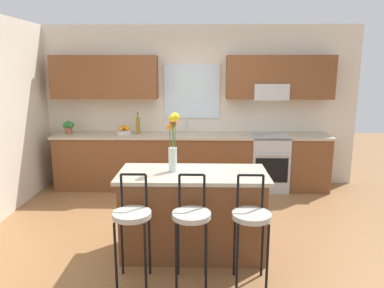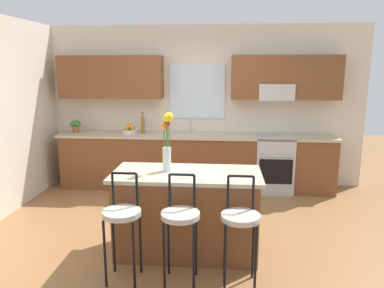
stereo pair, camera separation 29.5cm
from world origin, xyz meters
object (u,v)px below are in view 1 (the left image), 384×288
(bar_stool_far, at_px, (251,220))
(bottle_olive_oil, at_px, (138,125))
(potted_plant_small, at_px, (68,126))
(flower_vase, at_px, (173,140))
(kitchen_island, at_px, (193,213))
(bar_stool_near, at_px, (132,219))
(bar_stool_middle, at_px, (192,220))
(fruit_bowl_oranges, at_px, (124,131))
(oven_range, at_px, (268,162))

(bar_stool_far, height_order, bottle_olive_oil, bottle_olive_oil)
(potted_plant_small, bearing_deg, flower_vase, -48.93)
(kitchen_island, distance_m, bar_stool_near, 0.82)
(bar_stool_middle, bearing_deg, potted_plant_small, 127.11)
(kitchen_island, bearing_deg, fruit_bowl_oranges, 118.13)
(oven_range, bearing_deg, bottle_olive_oil, 179.35)
(bar_stool_far, relative_size, fruit_bowl_oranges, 4.34)
(bar_stool_near, relative_size, fruit_bowl_oranges, 4.34)
(kitchen_island, distance_m, potted_plant_small, 3.13)
(oven_range, distance_m, potted_plant_small, 3.39)
(fruit_bowl_oranges, bearing_deg, bar_stool_far, -58.17)
(bar_stool_far, bearing_deg, potted_plant_small, 133.62)
(potted_plant_small, bearing_deg, kitchen_island, -46.39)
(bar_stool_far, xyz_separation_m, bottle_olive_oil, (-1.51, 2.80, 0.43))
(bar_stool_far, distance_m, fruit_bowl_oranges, 3.32)
(kitchen_island, relative_size, flower_vase, 2.49)
(kitchen_island, relative_size, fruit_bowl_oranges, 6.59)
(flower_vase, distance_m, potted_plant_small, 2.91)
(bar_stool_far, bearing_deg, bar_stool_near, 180.00)
(oven_range, height_order, kitchen_island, same)
(bar_stool_middle, height_order, potted_plant_small, potted_plant_small)
(fruit_bowl_oranges, xyz_separation_m, bottle_olive_oil, (0.23, -0.00, 0.09))
(bar_stool_far, bearing_deg, oven_range, 76.49)
(bar_stool_near, relative_size, flower_vase, 1.64)
(bar_stool_near, relative_size, potted_plant_small, 4.76)
(bar_stool_middle, bearing_deg, bar_stool_near, 180.00)
(kitchen_island, distance_m, bar_stool_far, 0.82)
(oven_range, height_order, fruit_bowl_oranges, fruit_bowl_oranges)
(oven_range, height_order, flower_vase, flower_vase)
(fruit_bowl_oranges, bearing_deg, oven_range, -0.68)
(kitchen_island, bearing_deg, potted_plant_small, 133.61)
(bar_stool_middle, relative_size, bar_stool_far, 1.00)
(bar_stool_far, distance_m, bottle_olive_oil, 3.21)
(fruit_bowl_oranges, distance_m, potted_plant_small, 0.93)
(oven_range, relative_size, kitchen_island, 0.58)
(oven_range, relative_size, bottle_olive_oil, 2.57)
(bar_stool_middle, distance_m, bar_stool_far, 0.55)
(oven_range, bearing_deg, flower_vase, -123.42)
(bar_stool_middle, xyz_separation_m, flower_vase, (-0.21, 0.61, 0.62))
(bar_stool_near, relative_size, bottle_olive_oil, 2.91)
(bar_stool_near, xyz_separation_m, bar_stool_middle, (0.55, 0.00, 0.00))
(bar_stool_near, height_order, potted_plant_small, potted_plant_small)
(bar_stool_near, relative_size, bar_stool_far, 1.00)
(fruit_bowl_oranges, bearing_deg, potted_plant_small, -179.80)
(bottle_olive_oil, height_order, potted_plant_small, bottle_olive_oil)
(bar_stool_far, xyz_separation_m, fruit_bowl_oranges, (-1.74, 2.80, 0.34))
(flower_vase, bearing_deg, kitchen_island, -9.42)
(bar_stool_near, bearing_deg, bar_stool_far, 0.00)
(kitchen_island, xyz_separation_m, fruit_bowl_oranges, (-1.19, 2.23, 0.51))
(kitchen_island, bearing_deg, bar_stool_far, -46.36)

